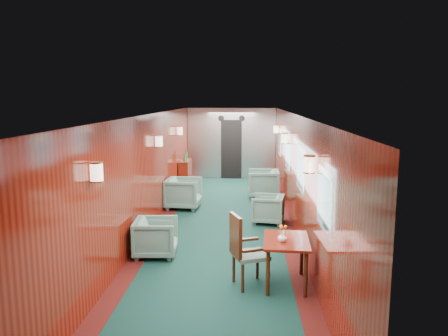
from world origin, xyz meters
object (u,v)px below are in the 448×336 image
(dining_table, at_px, (286,247))
(armchair_left_near, at_px, (156,237))
(armchair_right_far, at_px, (263,184))
(armchair_left_far, at_px, (184,193))
(side_chair, at_px, (244,248))
(credenza, at_px, (185,174))
(armchair_right_near, at_px, (268,209))

(dining_table, bearing_deg, armchair_left_near, 156.30)
(dining_table, relative_size, armchair_right_far, 1.13)
(armchair_left_near, height_order, armchair_right_far, armchair_right_far)
(armchair_left_far, bearing_deg, armchair_right_far, -53.30)
(side_chair, distance_m, armchair_left_far, 4.76)
(dining_table, bearing_deg, side_chair, -168.62)
(armchair_left_near, relative_size, armchair_right_far, 0.86)
(credenza, bearing_deg, dining_table, -70.41)
(side_chair, height_order, armchair_right_near, side_chair)
(side_chair, bearing_deg, armchair_left_far, 87.87)
(armchair_right_far, bearing_deg, dining_table, 2.08)
(dining_table, distance_m, armchair_right_near, 3.24)
(dining_table, relative_size, credenza, 0.84)
(armchair_left_near, height_order, armchair_left_far, armchair_left_far)
(credenza, relative_size, armchair_right_far, 1.35)
(credenza, height_order, armchair_left_near, credenza)
(credenza, bearing_deg, side_chair, -75.30)
(armchair_right_far, bearing_deg, armchair_right_near, 1.05)
(armchair_right_near, bearing_deg, armchair_right_far, -170.18)
(armchair_right_near, relative_size, armchair_right_far, 0.81)
(dining_table, relative_size, armchair_left_near, 1.32)
(armchair_left_near, relative_size, armchair_right_near, 1.06)
(dining_table, distance_m, armchair_right_far, 5.73)
(credenza, distance_m, armchair_left_near, 5.76)
(dining_table, height_order, armchair_right_far, armchair_right_far)
(credenza, height_order, armchair_right_near, credenza)
(armchair_left_far, bearing_deg, armchair_right_near, -116.35)
(dining_table, xyz_separation_m, armchair_right_near, (-0.11, 3.23, -0.27))
(dining_table, relative_size, armchair_right_near, 1.40)
(armchair_left_far, bearing_deg, dining_table, -150.16)
(armchair_left_near, bearing_deg, dining_table, -120.12)
(side_chair, xyz_separation_m, armchair_left_near, (-1.54, 1.18, -0.26))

